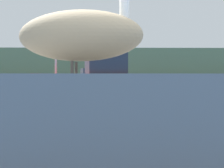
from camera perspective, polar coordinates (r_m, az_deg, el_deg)
The scene contains 6 objects.
hillside_backdrop at distance 70.27m, azimuth -0.80°, elevation 2.35°, with size 140.00×17.19×6.82m, color #6B7A51.
pier_dock at distance 3.44m, azimuth -5.05°, elevation -6.04°, with size 2.45×2.36×0.86m, color gray.
pelican at distance 3.45m, azimuth -4.85°, elevation 7.84°, with size 1.53×0.67×0.98m.
fishing_boat_orange at distance 38.72m, azimuth -4.64°, elevation 0.24°, with size 6.07×3.22×5.21m.
fishing_boat_red at distance 21.28m, azimuth -2.65°, elevation 0.47°, with size 7.60×3.75×4.69m.
mooring_buoy at distance 15.09m, azimuth -11.46°, elevation -1.36°, with size 0.78×0.78×0.78m, color red.
Camera 1 is at (-0.20, -3.17, 0.81)m, focal length 57.54 mm.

